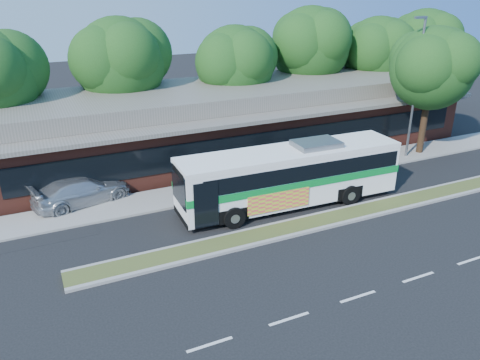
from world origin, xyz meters
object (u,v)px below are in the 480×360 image
at_px(transit_bus, 291,172).
at_px(sidewalk_tree, 435,66).
at_px(lamp_post, 416,85).
at_px(sedan, 82,190).

distance_m(transit_bus, sidewalk_tree, 13.69).
xyz_separation_m(lamp_post, sedan, (-20.78, 1.80, -4.15)).
height_order(lamp_post, sidewalk_tree, lamp_post).
xyz_separation_m(lamp_post, sidewalk_tree, (1.82, 0.33, 1.05)).
height_order(transit_bus, sedan, transit_bus).
distance_m(lamp_post, transit_bus, 11.62).
xyz_separation_m(transit_bus, sedan, (-9.97, 4.79, -1.12)).
bearing_deg(sedan, lamp_post, -109.05).
xyz_separation_m(sedan, sidewalk_tree, (22.60, -1.47, 5.20)).
bearing_deg(lamp_post, sedan, 175.05).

